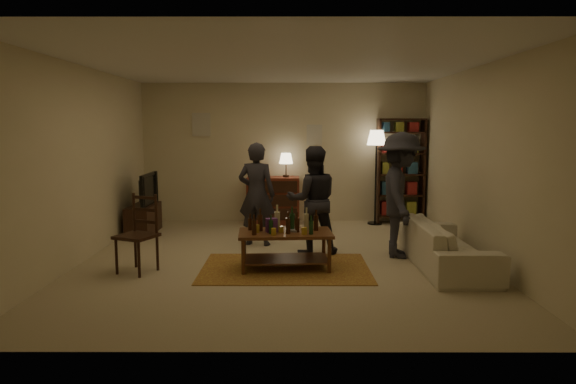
{
  "coord_description": "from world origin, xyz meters",
  "views": [
    {
      "loc": [
        0.11,
        -7.06,
        1.87
      ],
      "look_at": [
        0.09,
        0.1,
        0.95
      ],
      "focal_mm": 32.0,
      "sensor_mm": 36.0,
      "label": 1
    }
  ],
  "objects_px": {
    "coffee_table": "(285,237)",
    "floor_lamp": "(376,144)",
    "sofa": "(447,245)",
    "person_right": "(313,200)",
    "person_left": "(257,194)",
    "person_by_sofa": "(401,195)",
    "dresser": "(273,199)",
    "tv_stand": "(144,211)",
    "dining_chair": "(140,230)",
    "bookshelf": "(400,170)"
  },
  "relations": [
    {
      "from": "coffee_table",
      "to": "person_by_sofa",
      "type": "distance_m",
      "value": 1.83
    },
    {
      "from": "dining_chair",
      "to": "person_right",
      "type": "relative_size",
      "value": 0.64
    },
    {
      "from": "person_right",
      "to": "person_by_sofa",
      "type": "bearing_deg",
      "value": 165.63
    },
    {
      "from": "dresser",
      "to": "sofa",
      "type": "distance_m",
      "value": 3.93
    },
    {
      "from": "dining_chair",
      "to": "dresser",
      "type": "relative_size",
      "value": 0.75
    },
    {
      "from": "coffee_table",
      "to": "person_left",
      "type": "height_order",
      "value": "person_left"
    },
    {
      "from": "coffee_table",
      "to": "dresser",
      "type": "xyz_separation_m",
      "value": [
        -0.25,
        3.18,
        0.05
      ]
    },
    {
      "from": "dresser",
      "to": "floor_lamp",
      "type": "relative_size",
      "value": 0.76
    },
    {
      "from": "sofa",
      "to": "coffee_table",
      "type": "bearing_deg",
      "value": 91.78
    },
    {
      "from": "dresser",
      "to": "person_by_sofa",
      "type": "relative_size",
      "value": 0.76
    },
    {
      "from": "sofa",
      "to": "person_right",
      "type": "xyz_separation_m",
      "value": [
        -1.75,
        0.76,
        0.49
      ]
    },
    {
      "from": "person_left",
      "to": "floor_lamp",
      "type": "bearing_deg",
      "value": -129.09
    },
    {
      "from": "tv_stand",
      "to": "floor_lamp",
      "type": "distance_m",
      "value": 4.44
    },
    {
      "from": "bookshelf",
      "to": "tv_stand",
      "type": "bearing_deg",
      "value": -168.2
    },
    {
      "from": "bookshelf",
      "to": "sofa",
      "type": "relative_size",
      "value": 0.97
    },
    {
      "from": "dresser",
      "to": "bookshelf",
      "type": "relative_size",
      "value": 0.67
    },
    {
      "from": "person_left",
      "to": "dresser",
      "type": "bearing_deg",
      "value": -84.55
    },
    {
      "from": "coffee_table",
      "to": "bookshelf",
      "type": "relative_size",
      "value": 0.62
    },
    {
      "from": "sofa",
      "to": "tv_stand",
      "type": "bearing_deg",
      "value": 64.66
    },
    {
      "from": "coffee_table",
      "to": "floor_lamp",
      "type": "height_order",
      "value": "floor_lamp"
    },
    {
      "from": "dresser",
      "to": "bookshelf",
      "type": "xyz_separation_m",
      "value": [
        2.44,
        0.07,
        0.56
      ]
    },
    {
      "from": "coffee_table",
      "to": "bookshelf",
      "type": "distance_m",
      "value": 3.96
    },
    {
      "from": "sofa",
      "to": "person_left",
      "type": "xyz_separation_m",
      "value": [
        -2.6,
        1.31,
        0.51
      ]
    },
    {
      "from": "floor_lamp",
      "to": "person_left",
      "type": "height_order",
      "value": "floor_lamp"
    },
    {
      "from": "person_right",
      "to": "dresser",
      "type": "bearing_deg",
      "value": -81.13
    },
    {
      "from": "dining_chair",
      "to": "sofa",
      "type": "distance_m",
      "value": 4.03
    },
    {
      "from": "tv_stand",
      "to": "person_by_sofa",
      "type": "distance_m",
      "value": 4.48
    },
    {
      "from": "coffee_table",
      "to": "floor_lamp",
      "type": "relative_size",
      "value": 0.7
    },
    {
      "from": "dresser",
      "to": "dining_chair",
      "type": "bearing_deg",
      "value": -116.19
    },
    {
      "from": "tv_stand",
      "to": "bookshelf",
      "type": "bearing_deg",
      "value": 11.8
    },
    {
      "from": "person_left",
      "to": "person_by_sofa",
      "type": "distance_m",
      "value": 2.22
    },
    {
      "from": "floor_lamp",
      "to": "dresser",
      "type": "bearing_deg",
      "value": 178.14
    },
    {
      "from": "dining_chair",
      "to": "bookshelf",
      "type": "distance_m",
      "value": 5.3
    },
    {
      "from": "dresser",
      "to": "person_left",
      "type": "bearing_deg",
      "value": -96.59
    },
    {
      "from": "dresser",
      "to": "sofa",
      "type": "height_order",
      "value": "dresser"
    },
    {
      "from": "tv_stand",
      "to": "person_by_sofa",
      "type": "height_order",
      "value": "person_by_sofa"
    },
    {
      "from": "tv_stand",
      "to": "dresser",
      "type": "height_order",
      "value": "dresser"
    },
    {
      "from": "coffee_table",
      "to": "dresser",
      "type": "relative_size",
      "value": 0.92
    },
    {
      "from": "person_by_sofa",
      "to": "bookshelf",
      "type": "bearing_deg",
      "value": -3.91
    },
    {
      "from": "coffee_table",
      "to": "sofa",
      "type": "relative_size",
      "value": 0.6
    },
    {
      "from": "coffee_table",
      "to": "dresser",
      "type": "distance_m",
      "value": 3.19
    },
    {
      "from": "tv_stand",
      "to": "person_left",
      "type": "bearing_deg",
      "value": -23.54
    },
    {
      "from": "tv_stand",
      "to": "sofa",
      "type": "relative_size",
      "value": 0.51
    },
    {
      "from": "tv_stand",
      "to": "dresser",
      "type": "distance_m",
      "value": 2.43
    },
    {
      "from": "tv_stand",
      "to": "person_right",
      "type": "relative_size",
      "value": 0.67
    },
    {
      "from": "floor_lamp",
      "to": "person_right",
      "type": "xyz_separation_m",
      "value": [
        -1.31,
        -2.29,
        -0.74
      ]
    },
    {
      "from": "bookshelf",
      "to": "coffee_table",
      "type": "bearing_deg",
      "value": -124.03
    },
    {
      "from": "coffee_table",
      "to": "person_left",
      "type": "distance_m",
      "value": 1.5
    },
    {
      "from": "person_right",
      "to": "sofa",
      "type": "bearing_deg",
      "value": 150.15
    },
    {
      "from": "floor_lamp",
      "to": "person_by_sofa",
      "type": "bearing_deg",
      "value": -91.36
    }
  ]
}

